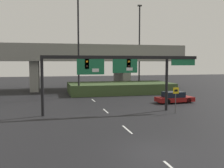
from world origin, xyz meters
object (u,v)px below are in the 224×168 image
at_px(signal_gantry, 118,66).
at_px(highway_light_pole_far, 78,30).
at_px(speed_limit_sign, 176,96).
at_px(parked_sedan_near_right, 174,98).
at_px(highway_light_pole_near, 139,46).

height_order(signal_gantry, highway_light_pole_far, highway_light_pole_far).
xyz_separation_m(speed_limit_sign, parked_sedan_near_right, (2.97, 6.14, -1.05)).
height_order(speed_limit_sign, parked_sedan_near_right, speed_limit_sign).
height_order(speed_limit_sign, highway_light_pole_far, highway_light_pole_far).
bearing_deg(parked_sedan_near_right, speed_limit_sign, -119.92).
bearing_deg(parked_sedan_near_right, signal_gantry, -155.93).
relative_size(signal_gantry, highway_light_pole_near, 1.06).
bearing_deg(highway_light_pole_near, speed_limit_sign, -99.91).
xyz_separation_m(signal_gantry, highway_light_pole_far, (-2.48, 12.38, 4.90)).
xyz_separation_m(signal_gantry, speed_limit_sign, (5.36, -1.68, -2.88)).
distance_m(speed_limit_sign, highway_light_pole_far, 17.88).
bearing_deg(speed_limit_sign, parked_sedan_near_right, 64.16).
xyz_separation_m(highway_light_pole_near, highway_light_pole_far, (-11.52, -7.04, 1.62)).
relative_size(signal_gantry, parked_sedan_near_right, 3.33).
distance_m(speed_limit_sign, highway_light_pole_near, 22.29).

